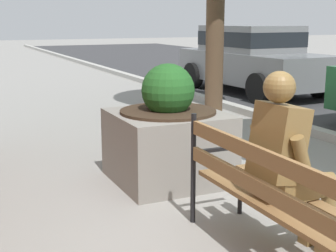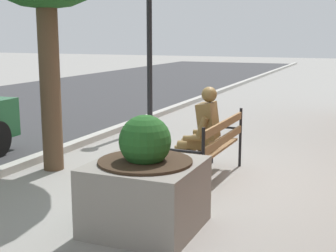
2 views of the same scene
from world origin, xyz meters
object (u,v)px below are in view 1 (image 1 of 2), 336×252
park_bench (271,192)px  bronze_statue_seated (294,169)px  concrete_planter (168,137)px  parked_car_grey (252,57)px

park_bench → bronze_statue_seated: bearing=98.0°
bronze_statue_seated → concrete_planter: bearing=-177.7°
park_bench → bronze_statue_seated: (-0.03, 0.21, 0.12)m
park_bench → concrete_planter: 2.00m
bronze_statue_seated → parked_car_grey: bearing=147.8°
park_bench → concrete_planter: concrete_planter is taller
park_bench → bronze_statue_seated: size_ratio=1.32×
bronze_statue_seated → parked_car_grey: (-7.06, 4.44, 0.17)m
park_bench → concrete_planter: size_ratio=1.44×
concrete_planter → parked_car_grey: (-5.09, 4.52, 0.37)m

